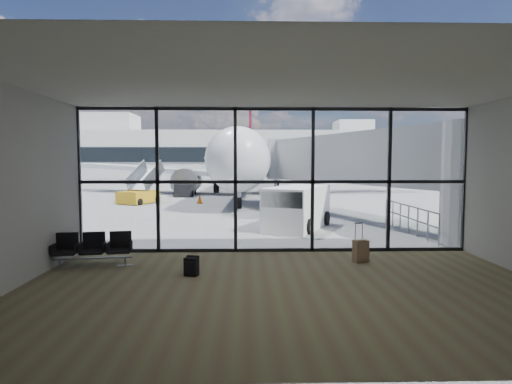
{
  "coord_description": "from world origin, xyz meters",
  "views": [
    {
      "loc": [
        -0.88,
        -13.24,
        2.82
      ],
      "look_at": [
        -0.49,
        3.0,
        1.67
      ],
      "focal_mm": 30.0,
      "sensor_mm": 36.0,
      "label": 1
    }
  ],
  "objects_px": {
    "seating_row": "(93,247)",
    "suitcase": "(361,251)",
    "service_van": "(297,207)",
    "belt_loader": "(185,189)",
    "mobile_stairs": "(139,195)",
    "backpack": "(191,267)",
    "airliner": "(247,161)"
  },
  "relations": [
    {
      "from": "mobile_stairs",
      "to": "service_van",
      "type": "bearing_deg",
      "value": -28.39
    },
    {
      "from": "service_van",
      "to": "mobile_stairs",
      "type": "xyz_separation_m",
      "value": [
        -9.41,
        11.32,
        -0.35
      ]
    },
    {
      "from": "backpack",
      "to": "suitcase",
      "type": "xyz_separation_m",
      "value": [
        4.57,
        1.31,
        0.09
      ]
    },
    {
      "from": "seating_row",
      "to": "backpack",
      "type": "bearing_deg",
      "value": -30.24
    },
    {
      "from": "suitcase",
      "to": "service_van",
      "type": "relative_size",
      "value": 0.25
    },
    {
      "from": "backpack",
      "to": "seating_row",
      "type": "bearing_deg",
      "value": 173.88
    },
    {
      "from": "mobile_stairs",
      "to": "seating_row",
      "type": "bearing_deg",
      "value": -58.12
    },
    {
      "from": "seating_row",
      "to": "service_van",
      "type": "distance_m",
      "value": 8.96
    },
    {
      "from": "suitcase",
      "to": "airliner",
      "type": "relative_size",
      "value": 0.03
    },
    {
      "from": "mobile_stairs",
      "to": "suitcase",
      "type": "bearing_deg",
      "value": -37.21
    },
    {
      "from": "backpack",
      "to": "airliner",
      "type": "xyz_separation_m",
      "value": [
        1.45,
        29.51,
        2.66
      ]
    },
    {
      "from": "airliner",
      "to": "mobile_stairs",
      "type": "bearing_deg",
      "value": -122.56
    },
    {
      "from": "seating_row",
      "to": "belt_loader",
      "type": "height_order",
      "value": "belt_loader"
    },
    {
      "from": "airliner",
      "to": "belt_loader",
      "type": "relative_size",
      "value": 9.37
    },
    {
      "from": "seating_row",
      "to": "backpack",
      "type": "relative_size",
      "value": 4.09
    },
    {
      "from": "service_van",
      "to": "mobile_stairs",
      "type": "relative_size",
      "value": 1.21
    },
    {
      "from": "belt_loader",
      "to": "seating_row",
      "type": "bearing_deg",
      "value": -88.21
    },
    {
      "from": "backpack",
      "to": "mobile_stairs",
      "type": "xyz_separation_m",
      "value": [
        -5.91,
        18.8,
        0.32
      ]
    },
    {
      "from": "service_van",
      "to": "mobile_stairs",
      "type": "distance_m",
      "value": 14.73
    },
    {
      "from": "service_van",
      "to": "suitcase",
      "type": "bearing_deg",
      "value": -55.34
    },
    {
      "from": "seating_row",
      "to": "belt_loader",
      "type": "distance_m",
      "value": 24.13
    },
    {
      "from": "airliner",
      "to": "service_van",
      "type": "bearing_deg",
      "value": -82.73
    },
    {
      "from": "suitcase",
      "to": "service_van",
      "type": "bearing_deg",
      "value": 81.37
    },
    {
      "from": "suitcase",
      "to": "mobile_stairs",
      "type": "xyz_separation_m",
      "value": [
        -10.48,
        17.49,
        0.23
      ]
    },
    {
      "from": "service_van",
      "to": "belt_loader",
      "type": "distance_m",
      "value": 19.16
    },
    {
      "from": "mobile_stairs",
      "to": "airliner",
      "type": "bearing_deg",
      "value": 77.37
    },
    {
      "from": "seating_row",
      "to": "suitcase",
      "type": "height_order",
      "value": "suitcase"
    },
    {
      "from": "backpack",
      "to": "belt_loader",
      "type": "bearing_deg",
      "value": 114.1
    },
    {
      "from": "service_van",
      "to": "mobile_stairs",
      "type": "bearing_deg",
      "value": 154.63
    },
    {
      "from": "seating_row",
      "to": "mobile_stairs",
      "type": "height_order",
      "value": "mobile_stairs"
    },
    {
      "from": "belt_loader",
      "to": "mobile_stairs",
      "type": "xyz_separation_m",
      "value": [
        -2.23,
        -6.43,
        -0.04
      ]
    },
    {
      "from": "airliner",
      "to": "seating_row",
      "type": "bearing_deg",
      "value": -96.55
    }
  ]
}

